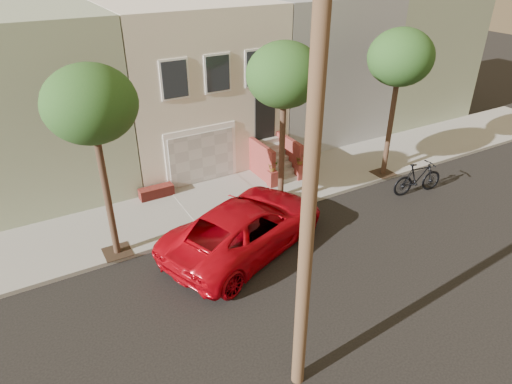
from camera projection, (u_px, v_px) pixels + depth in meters
ground at (318, 268)px, 14.66m from camera, size 90.00×90.00×0.00m
sidewalk at (241, 196)px, 18.69m from camera, size 40.00×3.70×0.15m
house_row at (183, 78)px, 21.40m from camera, size 33.10×11.70×7.00m
tree_left at (91, 106)px, 12.70m from camera, size 2.70×2.57×6.30m
tree_mid at (284, 76)px, 15.51m from camera, size 2.70×2.57×6.30m
tree_right at (401, 58)px, 17.88m from camera, size 2.70×2.57×6.30m
pickup_truck at (246, 226)px, 15.24m from camera, size 6.89×4.93×1.74m
motorcycle at (418, 178)px, 18.74m from camera, size 2.40×1.01×1.40m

